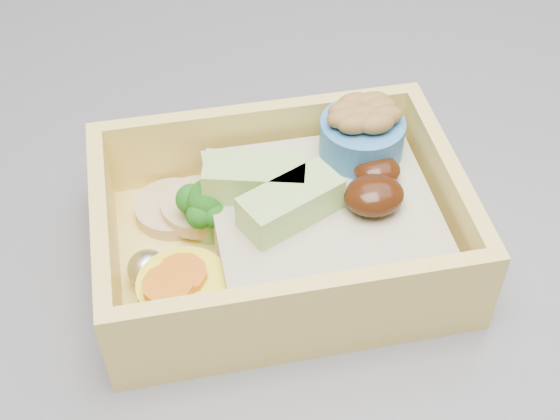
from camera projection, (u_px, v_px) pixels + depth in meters
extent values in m
cube|color=#343439|center=(86.00, 281.00, 0.48)|extent=(1.24, 0.84, 0.04)
cube|color=#EFD062|center=(280.00, 251.00, 0.46)|extent=(0.21, 0.15, 0.01)
cube|color=#EFD062|center=(258.00, 138.00, 0.49)|extent=(0.20, 0.02, 0.05)
cube|color=#EFD062|center=(307.00, 315.00, 0.39)|extent=(0.20, 0.02, 0.05)
cube|color=#EFD062|center=(444.00, 193.00, 0.45)|extent=(0.01, 0.13, 0.05)
cube|color=#EFD062|center=(105.00, 242.00, 0.43)|extent=(0.01, 0.13, 0.05)
cube|color=tan|center=(322.00, 222.00, 0.45)|extent=(0.13, 0.12, 0.03)
ellipsoid|color=#321407|center=(374.00, 195.00, 0.43)|extent=(0.04, 0.03, 0.02)
ellipsoid|color=#321407|center=(377.00, 171.00, 0.45)|extent=(0.03, 0.02, 0.02)
cube|color=#A2D36E|center=(291.00, 203.00, 0.42)|extent=(0.06, 0.05, 0.02)
cube|color=#A2D36E|center=(255.00, 179.00, 0.44)|extent=(0.06, 0.04, 0.02)
cylinder|color=#79B15F|center=(208.00, 226.00, 0.46)|extent=(0.01, 0.01, 0.02)
sphere|color=#1C6316|center=(206.00, 202.00, 0.44)|extent=(0.02, 0.02, 0.02)
sphere|color=#1C6316|center=(221.00, 197.00, 0.45)|extent=(0.02, 0.02, 0.02)
sphere|color=#1C6316|center=(191.00, 199.00, 0.45)|extent=(0.02, 0.02, 0.02)
sphere|color=#1C6316|center=(214.00, 215.00, 0.44)|extent=(0.02, 0.02, 0.02)
sphere|color=#1C6316|center=(200.00, 215.00, 0.44)|extent=(0.02, 0.02, 0.02)
sphere|color=#1C6316|center=(204.00, 193.00, 0.45)|extent=(0.02, 0.02, 0.02)
cylinder|color=yellow|center=(185.00, 295.00, 0.42)|extent=(0.05, 0.05, 0.02)
cylinder|color=orange|center=(182.00, 274.00, 0.41)|extent=(0.03, 0.03, 0.00)
cylinder|color=orange|center=(168.00, 285.00, 0.40)|extent=(0.03, 0.03, 0.00)
cylinder|color=tan|center=(172.00, 209.00, 0.47)|extent=(0.05, 0.05, 0.01)
cylinder|color=tan|center=(199.00, 206.00, 0.47)|extent=(0.05, 0.05, 0.01)
ellipsoid|color=silver|center=(229.00, 183.00, 0.48)|extent=(0.02, 0.02, 0.02)
ellipsoid|color=silver|center=(148.00, 269.00, 0.43)|extent=(0.02, 0.02, 0.02)
cylinder|color=#3679BB|center=(362.00, 137.00, 0.46)|extent=(0.05, 0.05, 0.02)
ellipsoid|color=brown|center=(364.00, 114.00, 0.45)|extent=(0.02, 0.01, 0.01)
ellipsoid|color=brown|center=(379.00, 107.00, 0.45)|extent=(0.02, 0.01, 0.01)
ellipsoid|color=brown|center=(346.00, 110.00, 0.45)|extent=(0.02, 0.01, 0.01)
ellipsoid|color=brown|center=(376.00, 123.00, 0.44)|extent=(0.02, 0.01, 0.01)
ellipsoid|color=brown|center=(356.00, 123.00, 0.44)|extent=(0.02, 0.01, 0.01)
ellipsoid|color=brown|center=(385.00, 116.00, 0.45)|extent=(0.02, 0.01, 0.01)
ellipsoid|color=brown|center=(355.00, 103.00, 0.46)|extent=(0.02, 0.01, 0.01)
ellipsoid|color=brown|center=(372.00, 102.00, 0.46)|extent=(0.02, 0.01, 0.01)
ellipsoid|color=brown|center=(345.00, 118.00, 0.45)|extent=(0.02, 0.01, 0.01)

